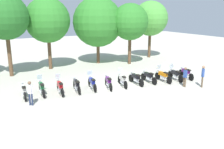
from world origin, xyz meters
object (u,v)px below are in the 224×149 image
(motorcycle_5, at_px, (108,82))
(motorcycle_6, at_px, (122,80))
(motorcycle_4, at_px, (92,83))
(motorcycle_11, at_px, (186,73))
(person_2, at_px, (30,91))
(motorcycle_8, at_px, (149,77))
(motorcycle_10, at_px, (175,74))
(tree_5, at_px, (150,19))
(motorcycle_2, at_px, (60,87))
(motorcycle_3, at_px, (77,85))
(motorcycle_9, at_px, (163,76))
(tree_3, at_px, (98,22))
(motorcycle_1, at_px, (42,88))
(motorcycle_0, at_px, (24,91))
(tree_1, at_px, (5,17))
(tree_4, at_px, (130,22))
(motorcycle_7, at_px, (136,78))
(person_0, at_px, (203,75))
(tree_2, at_px, (47,20))
(person_1, at_px, (185,76))

(motorcycle_5, bearing_deg, motorcycle_6, -78.46)
(motorcycle_4, xyz_separation_m, motorcycle_11, (8.66, -1.26, -0.01))
(person_2, bearing_deg, motorcycle_8, -44.91)
(motorcycle_10, xyz_separation_m, tree_5, (4.60, 9.73, 4.43))
(motorcycle_4, distance_m, motorcycle_6, 2.52)
(motorcycle_2, height_order, motorcycle_3, motorcycle_2)
(motorcycle_2, relative_size, motorcycle_3, 1.00)
(motorcycle_2, bearing_deg, motorcycle_9, -92.54)
(motorcycle_6, distance_m, tree_3, 10.05)
(motorcycle_11, bearing_deg, motorcycle_2, 93.29)
(motorcycle_1, height_order, motorcycle_9, same)
(motorcycle_3, xyz_separation_m, motorcycle_4, (1.24, -0.08, 0.01))
(motorcycle_9, height_order, tree_3, tree_3)
(motorcycle_0, distance_m, tree_1, 8.21)
(motorcycle_2, bearing_deg, motorcycle_1, 76.87)
(tree_4, bearing_deg, tree_1, 176.26)
(motorcycle_6, height_order, motorcycle_10, same)
(motorcycle_7, distance_m, person_0, 5.29)
(tree_2, bearing_deg, tree_1, -164.27)
(motorcycle_5, distance_m, motorcycle_6, 1.24)
(motorcycle_2, distance_m, tree_2, 9.37)
(person_0, bearing_deg, motorcycle_0, 24.27)
(tree_3, height_order, tree_4, tree_3)
(tree_2, bearing_deg, person_0, -53.70)
(motorcycle_6, height_order, motorcycle_8, motorcycle_6)
(motorcycle_4, distance_m, motorcycle_5, 1.29)
(motorcycle_1, relative_size, tree_4, 0.33)
(person_0, bearing_deg, tree_1, 2.59)
(motorcycle_5, bearing_deg, person_1, -101.54)
(motorcycle_4, distance_m, motorcycle_10, 7.53)
(motorcycle_2, bearing_deg, tree_1, 25.44)
(motorcycle_7, height_order, person_0, person_0)
(motorcycle_5, height_order, motorcycle_9, motorcycle_9)
(motorcycle_9, distance_m, person_2, 11.00)
(person_2, bearing_deg, person_0, -59.46)
(motorcycle_3, relative_size, tree_5, 0.31)
(tree_4, height_order, tree_5, tree_5)
(motorcycle_5, bearing_deg, motorcycle_7, -80.12)
(motorcycle_5, xyz_separation_m, tree_3, (3.38, 8.83, 4.18))
(motorcycle_10, xyz_separation_m, person_2, (-12.23, 0.09, 0.42))
(motorcycle_1, relative_size, tree_2, 0.30)
(motorcycle_11, distance_m, tree_4, 8.78)
(motorcycle_7, height_order, tree_4, tree_4)
(person_1, distance_m, tree_3, 12.29)
(motorcycle_11, xyz_separation_m, tree_1, (-13.64, 8.45, 4.87))
(person_2, relative_size, tree_4, 0.24)
(motorcycle_9, bearing_deg, motorcycle_0, 83.30)
(motorcycle_6, relative_size, motorcycle_9, 0.98)
(motorcycle_11, bearing_deg, motorcycle_7, 92.90)
(motorcycle_2, distance_m, tree_5, 17.29)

